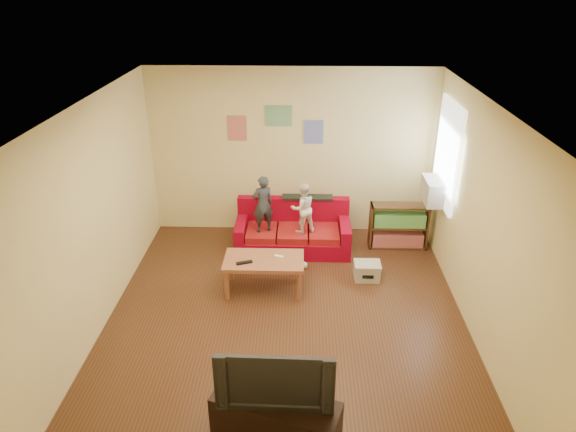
{
  "coord_description": "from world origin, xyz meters",
  "views": [
    {
      "loc": [
        0.19,
        -5.3,
        3.99
      ],
      "look_at": [
        0.0,
        0.8,
        1.05
      ],
      "focal_mm": 32.0,
      "sensor_mm": 36.0,
      "label": 1
    }
  ],
  "objects_px": {
    "child_b": "(303,208)",
    "tv_stand": "(276,419)",
    "sofa": "(293,233)",
    "coffee_table": "(264,263)",
    "file_box": "(367,271)",
    "child_a": "(263,204)",
    "bookshelf": "(398,228)",
    "television": "(275,376)"
  },
  "relations": [
    {
      "from": "sofa",
      "to": "television",
      "type": "bearing_deg",
      "value": -91.24
    },
    {
      "from": "bookshelf",
      "to": "child_b",
      "type": "bearing_deg",
      "value": -170.56
    },
    {
      "from": "child_a",
      "to": "television",
      "type": "bearing_deg",
      "value": 73.18
    },
    {
      "from": "sofa",
      "to": "bookshelf",
      "type": "distance_m",
      "value": 1.66
    },
    {
      "from": "child_b",
      "to": "coffee_table",
      "type": "relative_size",
      "value": 0.73
    },
    {
      "from": "sofa",
      "to": "file_box",
      "type": "bearing_deg",
      "value": -39.79
    },
    {
      "from": "bookshelf",
      "to": "file_box",
      "type": "height_order",
      "value": "bookshelf"
    },
    {
      "from": "sofa",
      "to": "coffee_table",
      "type": "relative_size",
      "value": 1.64
    },
    {
      "from": "file_box",
      "to": "child_a",
      "type": "bearing_deg",
      "value": 154.33
    },
    {
      "from": "sofa",
      "to": "tv_stand",
      "type": "distance_m",
      "value": 3.68
    },
    {
      "from": "file_box",
      "to": "tv_stand",
      "type": "distance_m",
      "value": 3.01
    },
    {
      "from": "child_a",
      "to": "bookshelf",
      "type": "distance_m",
      "value": 2.18
    },
    {
      "from": "tv_stand",
      "to": "child_a",
      "type": "bearing_deg",
      "value": 113.95
    },
    {
      "from": "file_box",
      "to": "television",
      "type": "relative_size",
      "value": 0.35
    },
    {
      "from": "child_b",
      "to": "bookshelf",
      "type": "xyz_separation_m",
      "value": [
        1.5,
        0.25,
        -0.44
      ]
    },
    {
      "from": "sofa",
      "to": "child_a",
      "type": "distance_m",
      "value": 0.74
    },
    {
      "from": "sofa",
      "to": "child_b",
      "type": "xyz_separation_m",
      "value": [
        0.15,
        -0.16,
        0.5
      ]
    },
    {
      "from": "television",
      "to": "child_a",
      "type": "bearing_deg",
      "value": 97.12
    },
    {
      "from": "coffee_table",
      "to": "bookshelf",
      "type": "height_order",
      "value": "bookshelf"
    },
    {
      "from": "tv_stand",
      "to": "coffee_table",
      "type": "bearing_deg",
      "value": 114.55
    },
    {
      "from": "coffee_table",
      "to": "file_box",
      "type": "bearing_deg",
      "value": 12.14
    },
    {
      "from": "file_box",
      "to": "television",
      "type": "distance_m",
      "value": 3.07
    },
    {
      "from": "child_b",
      "to": "coffee_table",
      "type": "bearing_deg",
      "value": 43.09
    },
    {
      "from": "sofa",
      "to": "coffee_table",
      "type": "height_order",
      "value": "sofa"
    },
    {
      "from": "bookshelf",
      "to": "file_box",
      "type": "relative_size",
      "value": 2.43
    },
    {
      "from": "child_a",
      "to": "child_b",
      "type": "height_order",
      "value": "child_a"
    },
    {
      "from": "bookshelf",
      "to": "child_a",
      "type": "bearing_deg",
      "value": -173.22
    },
    {
      "from": "tv_stand",
      "to": "television",
      "type": "relative_size",
      "value": 1.13
    },
    {
      "from": "tv_stand",
      "to": "child_b",
      "type": "bearing_deg",
      "value": 104.2
    },
    {
      "from": "tv_stand",
      "to": "television",
      "type": "xyz_separation_m",
      "value": [
        0.0,
        0.0,
        0.53
      ]
    },
    {
      "from": "sofa",
      "to": "child_a",
      "type": "relative_size",
      "value": 1.97
    },
    {
      "from": "file_box",
      "to": "television",
      "type": "bearing_deg",
      "value": -112.48
    },
    {
      "from": "child_a",
      "to": "television",
      "type": "distance_m",
      "value": 3.53
    },
    {
      "from": "coffee_table",
      "to": "bookshelf",
      "type": "distance_m",
      "value": 2.4
    },
    {
      "from": "bookshelf",
      "to": "tv_stand",
      "type": "bearing_deg",
      "value": -114.71
    },
    {
      "from": "child_a",
      "to": "coffee_table",
      "type": "relative_size",
      "value": 0.84
    },
    {
      "from": "sofa",
      "to": "television",
      "type": "distance_m",
      "value": 3.71
    },
    {
      "from": "child_a",
      "to": "file_box",
      "type": "xyz_separation_m",
      "value": [
        1.52,
        -0.73,
        -0.69
      ]
    },
    {
      "from": "sofa",
      "to": "bookshelf",
      "type": "height_order",
      "value": "sofa"
    },
    {
      "from": "child_b",
      "to": "tv_stand",
      "type": "relative_size",
      "value": 0.66
    },
    {
      "from": "bookshelf",
      "to": "file_box",
      "type": "distance_m",
      "value": 1.16
    },
    {
      "from": "child_b",
      "to": "tv_stand",
      "type": "bearing_deg",
      "value": 65.73
    }
  ]
}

